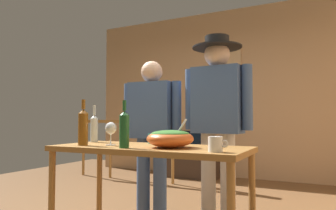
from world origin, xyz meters
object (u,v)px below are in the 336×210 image
(framed_picture, at_px, (225,67))
(wine_bottle_amber, at_px, (83,126))
(mug_teal, at_px, (153,139))
(person_standing_left, at_px, (152,125))
(tv_console, at_px, (191,165))
(salad_bowl, at_px, (170,138))
(flat_screen_tv, at_px, (190,139))
(wine_bottle_green, at_px, (124,128))
(wine_bottle_clear, at_px, (94,128))
(stair_railing, at_px, (164,142))
(wine_glass, at_px, (111,129))
(mug_white, at_px, (216,144))
(serving_table, at_px, (149,157))
(person_standing_right, at_px, (217,111))

(framed_picture, relative_size, wine_bottle_amber, 1.92)
(mug_teal, distance_m, person_standing_left, 0.46)
(tv_console, xyz_separation_m, salad_bowl, (1.02, -2.86, 0.61))
(flat_screen_tv, xyz_separation_m, wine_bottle_amber, (0.33, -2.95, 0.27))
(flat_screen_tv, xyz_separation_m, wine_bottle_green, (0.74, -3.00, 0.26))
(wine_bottle_clear, bearing_deg, stair_railing, 99.68)
(tv_console, height_order, wine_glass, wine_glass)
(wine_bottle_green, xyz_separation_m, person_standing_left, (-0.26, 0.84, 0.02))
(stair_railing, distance_m, wine_bottle_green, 2.59)
(stair_railing, height_order, mug_white, stair_railing)
(wine_bottle_clear, xyz_separation_m, wine_bottle_amber, (0.17, -0.33, 0.02))
(stair_railing, distance_m, flat_screen_tv, 0.63)
(stair_railing, distance_m, serving_table, 2.40)
(framed_picture, height_order, wine_bottle_amber, framed_picture)
(flat_screen_tv, relative_size, person_standing_left, 0.30)
(framed_picture, xyz_separation_m, tv_console, (-0.51, -0.29, -1.64))
(person_standing_left, bearing_deg, tv_console, -80.29)
(wine_bottle_clear, bearing_deg, wine_glass, -33.18)
(salad_bowl, bearing_deg, wine_bottle_green, -148.17)
(tv_console, relative_size, wine_bottle_clear, 2.72)
(wine_glass, xyz_separation_m, wine_bottle_amber, (-0.19, -0.10, 0.02))
(framed_picture, xyz_separation_m, person_standing_left, (-0.02, -2.48, -0.94))
(flat_screen_tv, bearing_deg, serving_table, -73.56)
(framed_picture, relative_size, tv_console, 0.76)
(framed_picture, relative_size, person_standing_left, 0.45)
(tv_console, relative_size, salad_bowl, 2.68)
(flat_screen_tv, distance_m, wine_glass, 2.92)
(framed_picture, height_order, serving_table, framed_picture)
(flat_screen_tv, distance_m, wine_bottle_amber, 2.98)
(wine_glass, height_order, person_standing_right, person_standing_right)
(stair_railing, relative_size, flat_screen_tv, 5.27)
(wine_bottle_green, distance_m, mug_teal, 0.47)
(framed_picture, xyz_separation_m, wine_bottle_clear, (-0.35, -2.94, -0.96))
(salad_bowl, xyz_separation_m, wine_bottle_green, (-0.28, -0.17, 0.07))
(framed_picture, relative_size, flat_screen_tv, 1.51)
(flat_screen_tv, bearing_deg, wine_bottle_clear, -86.54)
(flat_screen_tv, bearing_deg, tv_console, 90.00)
(wine_bottle_green, bearing_deg, wine_glass, 147.36)
(tv_console, relative_size, flat_screen_tv, 1.99)
(stair_railing, relative_size, wine_bottle_green, 7.10)
(tv_console, relative_size, wine_bottle_amber, 2.52)
(salad_bowl, distance_m, person_standing_right, 0.71)
(person_standing_left, bearing_deg, mug_teal, 117.98)
(flat_screen_tv, bearing_deg, person_standing_right, -61.84)
(salad_bowl, relative_size, person_standing_left, 0.22)
(wine_glass, xyz_separation_m, person_standing_right, (0.64, 0.70, 0.15))
(flat_screen_tv, relative_size, mug_white, 3.61)
(serving_table, relative_size, salad_bowl, 4.41)
(wine_glass, xyz_separation_m, wine_bottle_green, (0.23, -0.14, 0.01))
(wine_bottle_clear, bearing_deg, tv_console, 93.42)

